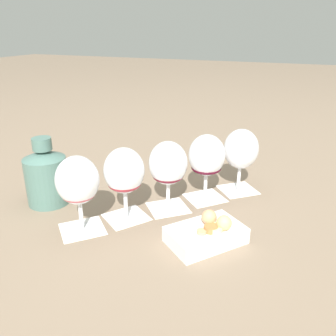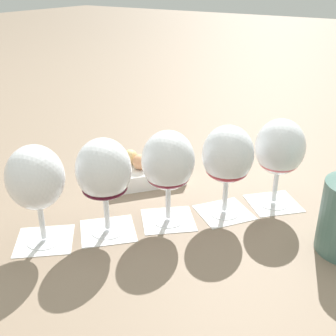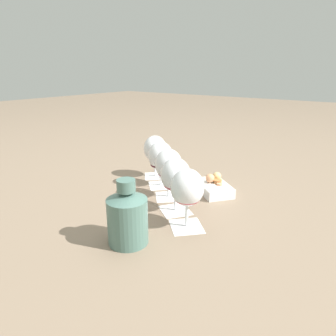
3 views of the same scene
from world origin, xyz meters
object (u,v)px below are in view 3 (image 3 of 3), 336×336
(wine_glass_2, at_px, (169,166))
(wine_glass_4, at_px, (155,150))
(wine_glass_1, at_px, (176,177))
(wine_glass_3, at_px, (160,157))
(ceramic_vase, at_px, (127,216))
(wine_glass_0, at_px, (187,190))
(snack_dish, at_px, (214,187))

(wine_glass_2, height_order, wine_glass_4, same)
(wine_glass_1, height_order, wine_glass_4, same)
(wine_glass_2, bearing_deg, wine_glass_3, 53.05)
(wine_glass_2, xyz_separation_m, wine_glass_4, (0.14, 0.18, -0.00))
(wine_glass_3, xyz_separation_m, ceramic_vase, (-0.38, -0.18, -0.04))
(wine_glass_0, relative_size, wine_glass_1, 1.00)
(wine_glass_1, bearing_deg, ceramic_vase, -178.51)
(wine_glass_1, distance_m, snack_dish, 0.24)
(snack_dish, bearing_deg, wine_glass_3, 107.94)
(wine_glass_2, height_order, ceramic_vase, same)
(wine_glass_1, bearing_deg, wine_glass_4, 49.65)
(wine_glass_1, bearing_deg, wine_glass_2, 46.21)
(wine_glass_0, distance_m, wine_glass_4, 0.45)
(ceramic_vase, relative_size, snack_dish, 0.95)
(wine_glass_0, relative_size, wine_glass_4, 1.00)
(wine_glass_1, relative_size, ceramic_vase, 0.99)
(ceramic_vase, bearing_deg, wine_glass_1, 1.49)
(wine_glass_1, distance_m, ceramic_vase, 0.23)
(wine_glass_4, distance_m, ceramic_vase, 0.53)
(wine_glass_4, bearing_deg, wine_glass_0, -129.71)
(wine_glass_2, bearing_deg, wine_glass_1, -133.79)
(wine_glass_0, distance_m, wine_glass_2, 0.22)
(wine_glass_1, bearing_deg, snack_dish, -7.38)
(wine_glass_2, relative_size, wine_glass_4, 1.00)
(wine_glass_4, height_order, snack_dish, wine_glass_4)
(wine_glass_0, distance_m, ceramic_vase, 0.19)
(wine_glass_3, height_order, wine_glass_4, same)
(wine_glass_0, height_order, wine_glass_1, same)
(ceramic_vase, bearing_deg, wine_glass_3, 25.62)
(wine_glass_0, xyz_separation_m, wine_glass_3, (0.22, 0.26, 0.00))
(wine_glass_2, distance_m, wine_glass_3, 0.12)
(wine_glass_4, relative_size, ceramic_vase, 0.99)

